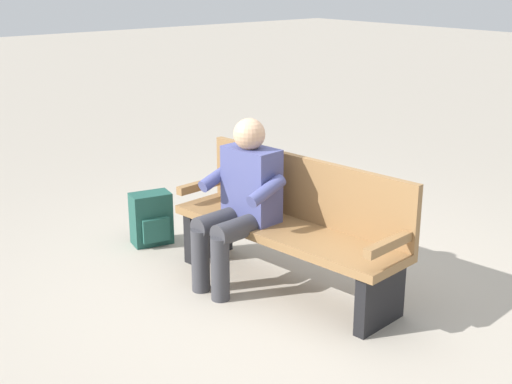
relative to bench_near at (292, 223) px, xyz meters
The scene contains 4 objects.
ground_plane 0.46m from the bench_near, 95.72° to the left, with size 40.00×40.00×0.00m, color #A89E8E.
bench_near is the anchor object (origin of this frame).
person_seated 0.40m from the bench_near, 45.33° to the left, with size 0.60×0.60×1.18m.
backpack 1.36m from the bench_near, 15.30° to the left, with size 0.29×0.35×0.43m.
Camera 1 is at (-3.31, 3.01, 2.14)m, focal length 48.84 mm.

